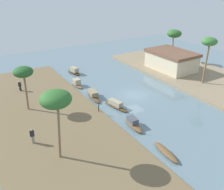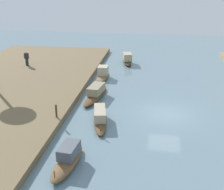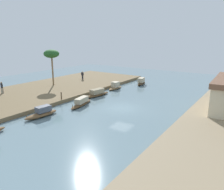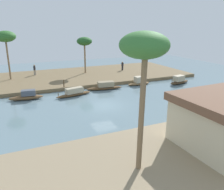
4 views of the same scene
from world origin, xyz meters
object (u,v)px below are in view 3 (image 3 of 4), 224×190
at_px(person_on_near_bank, 82,75).
at_px(mooring_post, 61,96).
at_px(sampan_midstream, 81,102).
at_px(sampan_foreground, 42,113).
at_px(sampan_open_hull, 96,94).
at_px(sampan_near_left_bank, 115,86).
at_px(palm_tree_left_near, 51,54).
at_px(sampan_with_red_awning, 141,82).
at_px(person_by_mooring, 2,88).

xyz_separation_m(person_on_near_bank, mooring_post, (12.35, 7.40, -0.28)).
height_order(sampan_midstream, mooring_post, mooring_post).
relative_size(sampan_foreground, person_on_near_bank, 2.46).
distance_m(sampan_foreground, sampan_midstream, 5.53).
xyz_separation_m(sampan_foreground, person_on_near_bank, (-17.24, -9.62, 0.81)).
relative_size(sampan_open_hull, sampan_near_left_bank, 1.41).
height_order(person_on_near_bank, mooring_post, person_on_near_bank).
xyz_separation_m(sampan_midstream, sampan_near_left_bank, (-10.08, -1.53, 0.04)).
bearing_deg(sampan_near_left_bank, sampan_foreground, 1.48).
distance_m(sampan_open_hull, sampan_near_left_bank, 5.49).
xyz_separation_m(sampan_near_left_bank, person_on_near_bank, (-1.69, -8.89, 0.79)).
bearing_deg(sampan_near_left_bank, mooring_post, -9.17).
xyz_separation_m(sampan_open_hull, palm_tree_left_near, (-0.29, -9.67, 5.28)).
height_order(sampan_with_red_awning, sampan_near_left_bank, sampan_with_red_awning).
bearing_deg(mooring_post, person_on_near_bank, -149.08).
bearing_deg(person_by_mooring, person_on_near_bank, 102.49).
xyz_separation_m(sampan_with_red_awning, mooring_post, (16.43, -3.42, 0.45)).
bearing_deg(sampan_with_red_awning, sampan_open_hull, -19.73).
bearing_deg(sampan_with_red_awning, person_on_near_bank, -80.86).
height_order(sampan_foreground, sampan_near_left_bank, sampan_near_left_bank).
height_order(sampan_open_hull, sampan_with_red_awning, sampan_with_red_awning).
xyz_separation_m(sampan_midstream, sampan_with_red_awning, (-15.85, 0.41, 0.09)).
bearing_deg(sampan_foreground, person_on_near_bank, -145.39).
relative_size(sampan_near_left_bank, person_by_mooring, 2.04).
bearing_deg(sampan_foreground, sampan_midstream, 177.22).
bearing_deg(person_on_near_bank, sampan_midstream, -43.39).
distance_m(sampan_midstream, person_on_near_bank, 15.73).
bearing_deg(palm_tree_left_near, sampan_foreground, 44.30).
relative_size(sampan_near_left_bank, mooring_post, 3.75).
bearing_deg(palm_tree_left_near, sampan_midstream, 65.87).
distance_m(sampan_open_hull, mooring_post, 5.50).
bearing_deg(person_by_mooring, sampan_open_hull, 55.32).
distance_m(sampan_with_red_awning, person_on_near_bank, 11.58).
distance_m(person_on_near_bank, person_by_mooring, 15.21).
xyz_separation_m(sampan_open_hull, sampan_near_left_bank, (-5.49, -0.31, 0.03)).
bearing_deg(person_by_mooring, sampan_midstream, 35.12).
xyz_separation_m(sampan_with_red_awning, palm_tree_left_near, (10.97, -11.30, 5.20)).
bearing_deg(sampan_midstream, sampan_open_hull, -176.75).
relative_size(sampan_near_left_bank, palm_tree_left_near, 0.59).
xyz_separation_m(sampan_midstream, person_on_near_bank, (-11.77, -10.41, 0.83)).
distance_m(sampan_with_red_awning, palm_tree_left_near, 16.58).
bearing_deg(person_on_near_bank, sampan_foreground, -55.73).
height_order(person_by_mooring, palm_tree_left_near, palm_tree_left_near).
height_order(sampan_with_red_awning, mooring_post, mooring_post).
relative_size(mooring_post, palm_tree_left_near, 0.16).
relative_size(sampan_open_hull, person_by_mooring, 2.88).
bearing_deg(sampan_near_left_bank, sampan_with_red_awning, 160.28).
bearing_deg(sampan_with_red_awning, mooring_post, -23.29).
height_order(sampan_open_hull, sampan_midstream, sampan_open_hull).
bearing_deg(sampan_with_red_awning, palm_tree_left_near, -57.37).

